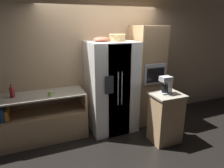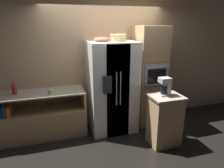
# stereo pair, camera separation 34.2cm
# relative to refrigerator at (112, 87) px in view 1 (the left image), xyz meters

# --- Properties ---
(ground_plane) EXTENTS (20.00, 20.00, 0.00)m
(ground_plane) POSITION_rel_refrigerator_xyz_m (-0.05, -0.04, -0.92)
(ground_plane) COLOR black
(wall_back) EXTENTS (12.00, 0.06, 2.80)m
(wall_back) POSITION_rel_refrigerator_xyz_m (-0.05, 0.43, 0.48)
(wall_back) COLOR tan
(wall_back) RESTS_ON ground_plane
(counter_left) EXTENTS (1.60, 0.61, 0.91)m
(counter_left) POSITION_rel_refrigerator_xyz_m (-1.38, 0.10, -0.59)
(counter_left) COLOR tan
(counter_left) RESTS_ON ground_plane
(refrigerator) EXTENTS (0.93, 0.83, 1.83)m
(refrigerator) POSITION_rel_refrigerator_xyz_m (0.00, 0.00, 0.00)
(refrigerator) COLOR white
(refrigerator) RESTS_ON ground_plane
(wall_oven) EXTENTS (0.61, 0.72, 2.12)m
(wall_oven) POSITION_rel_refrigerator_xyz_m (0.85, 0.07, 0.15)
(wall_oven) COLOR tan
(wall_oven) RESTS_ON ground_plane
(island_counter) EXTENTS (0.56, 0.46, 0.94)m
(island_counter) POSITION_rel_refrigerator_xyz_m (0.74, -0.86, -0.44)
(island_counter) COLOR tan
(island_counter) RESTS_ON ground_plane
(wicker_basket) EXTENTS (0.32, 0.32, 0.13)m
(wicker_basket) POSITION_rel_refrigerator_xyz_m (0.12, 0.00, 0.99)
(wicker_basket) COLOR tan
(wicker_basket) RESTS_ON refrigerator
(fruit_bowl) EXTENTS (0.31, 0.31, 0.08)m
(fruit_bowl) POSITION_rel_refrigerator_xyz_m (-0.18, 0.07, 0.96)
(fruit_bowl) COLOR #DB664C
(fruit_bowl) RESTS_ON refrigerator
(bottle_tall) EXTENTS (0.08, 0.08, 0.24)m
(bottle_tall) POSITION_rel_refrigerator_xyz_m (-1.83, 0.14, 0.10)
(bottle_tall) COLOR maroon
(bottle_tall) RESTS_ON counter_left
(mug) EXTENTS (0.11, 0.08, 0.08)m
(mug) POSITION_rel_refrigerator_xyz_m (-1.20, -0.03, 0.03)
(mug) COLOR #B2D166
(mug) RESTS_ON counter_left
(coffee_maker) EXTENTS (0.19, 0.16, 0.32)m
(coffee_maker) POSITION_rel_refrigerator_xyz_m (0.74, -0.80, 0.20)
(coffee_maker) COLOR #B2B2B7
(coffee_maker) RESTS_ON island_counter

